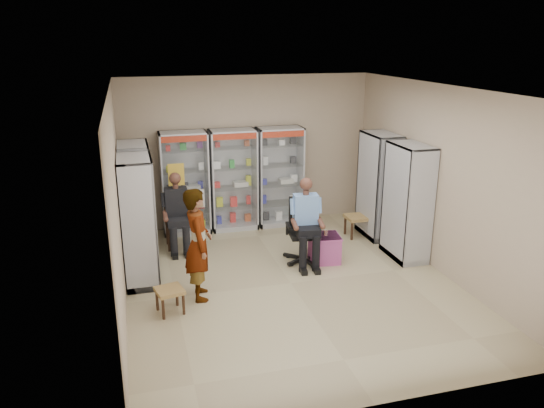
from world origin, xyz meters
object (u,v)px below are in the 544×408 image
object	(u,v)px
wooden_chair	(177,223)
seated_shopkeeper	(305,223)
office_chair	(304,231)
cabinet_back_left	(185,183)
cabinet_back_mid	(233,180)
cabinet_left_near	(139,221)
cabinet_left_far	(137,201)
cabinet_right_far	(379,186)
woven_stool_b	(170,301)
pink_trunk	(324,248)
cabinet_back_right	(280,177)
standing_man	(198,244)
cabinet_right_near	(407,202)
woven_stool_a	(357,226)

from	to	relation	value
wooden_chair	seated_shopkeeper	xyz separation A→B (m)	(2.02, -1.27, 0.23)
wooden_chair	office_chair	distance (m)	2.36
cabinet_back_left	cabinet_back_mid	world-z (taller)	same
cabinet_left_near	cabinet_back_mid	bearing A→B (deg)	137.20
cabinet_left_near	seated_shopkeeper	distance (m)	2.72
cabinet_left_far	cabinet_right_far	bearing A→B (deg)	87.43
cabinet_left_far	cabinet_left_near	xyz separation A→B (m)	(0.00, -1.10, 0.00)
cabinet_right_far	woven_stool_b	xyz separation A→B (m)	(-4.13, -2.03, -0.82)
cabinet_right_far	wooden_chair	bearing A→B (deg)	83.96
pink_trunk	woven_stool_b	world-z (taller)	pink_trunk
office_chair	seated_shopkeeper	xyz separation A→B (m)	(0.00, -0.05, 0.15)
cabinet_back_mid	cabinet_back_right	distance (m)	0.95
cabinet_right_far	cabinet_back_left	bearing A→B (deg)	72.25
cabinet_right_far	woven_stool_b	distance (m)	4.68
cabinet_right_far	woven_stool_b	bearing A→B (deg)	116.22
cabinet_back_left	cabinet_left_near	distance (m)	2.23
cabinet_back_left	wooden_chair	size ratio (longest dim) A/B	2.13
wooden_chair	standing_man	xyz separation A→B (m)	(0.12, -2.08, 0.37)
cabinet_right_near	office_chair	xyz separation A→B (m)	(-1.76, 0.28, -0.45)
cabinet_back_mid	office_chair	xyz separation A→B (m)	(0.82, -1.95, -0.45)
cabinet_left_far	seated_shopkeeper	world-z (taller)	cabinet_left_far
cabinet_back_right	cabinet_back_mid	bearing A→B (deg)	180.00
woven_stool_a	wooden_chair	bearing A→B (deg)	173.92
cabinet_left_far	seated_shopkeeper	bearing A→B (deg)	68.43
cabinet_back_right	office_chair	bearing A→B (deg)	-93.79
office_chair	woven_stool_a	distance (m)	1.65
cabinet_back_mid	seated_shopkeeper	bearing A→B (deg)	-67.66
cabinet_back_left	pink_trunk	world-z (taller)	cabinet_back_left
cabinet_back_mid	seated_shopkeeper	world-z (taller)	cabinet_back_mid
wooden_chair	office_chair	world-z (taller)	office_chair
cabinet_back_mid	standing_man	bearing A→B (deg)	-111.07
cabinet_back_right	cabinet_left_far	bearing A→B (deg)	-161.81
cabinet_back_right	seated_shopkeeper	size ratio (longest dim) A/B	1.42
woven_stool_b	standing_man	distance (m)	0.88
cabinet_back_mid	pink_trunk	world-z (taller)	cabinet_back_mid
wooden_chair	woven_stool_a	distance (m)	3.42
office_chair	pink_trunk	xyz separation A→B (m)	(0.34, -0.10, -0.32)
cabinet_left_far	woven_stool_b	size ratio (longest dim) A/B	5.52
cabinet_back_right	wooden_chair	bearing A→B (deg)	-161.25
cabinet_left_far	standing_man	bearing A→B (deg)	23.08
woven_stool_a	cabinet_right_far	bearing A→B (deg)	-5.68
cabinet_back_left	standing_man	size ratio (longest dim) A/B	1.19
cabinet_back_mid	seated_shopkeeper	size ratio (longest dim) A/B	1.42
cabinet_back_right	wooden_chair	distance (m)	2.33
cabinet_left_near	woven_stool_a	size ratio (longest dim) A/B	4.81
cabinet_back_left	cabinet_back_right	world-z (taller)	same
cabinet_right_near	cabinet_left_near	bearing A→B (deg)	87.43
wooden_chair	office_chair	size ratio (longest dim) A/B	0.85
cabinet_left_near	office_chair	distance (m)	2.74
cabinet_left_far	cabinet_left_near	size ratio (longest dim) A/B	1.00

